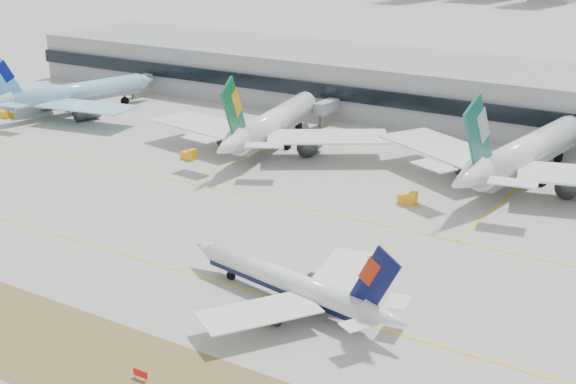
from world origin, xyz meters
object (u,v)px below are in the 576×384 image
Objects in this scene: taxiing_airliner at (292,284)px; terminal at (459,91)px; widebody_eva at (272,125)px; widebody_korean at (71,95)px; widebody_cathay at (525,154)px.

taxiing_airliner is 122.30m from terminal.
widebody_eva is 0.21× the size of terminal.
taxiing_airliner is 82.32m from widebody_eva.
widebody_eva is (67.48, 0.38, 0.39)m from widebody_korean.
widebody_cathay reaches higher than terminal.
widebody_eva is at bearing -43.98° from taxiing_airliner.
terminal is (93.76, 53.81, 2.08)m from widebody_korean.
widebody_cathay reaches higher than taxiing_airliner.
taxiing_airliner is 74.00m from widebody_cathay.
widebody_cathay reaches higher than widebody_eva.
widebody_cathay is (126.40, 6.65, 0.80)m from widebody_korean.
terminal is (26.28, 53.43, 1.69)m from widebody_eva.
widebody_cathay reaches higher than widebody_korean.
taxiing_airliner is 0.62× the size of widebody_cathay.
widebody_eva is at bearing -77.01° from widebody_korean.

